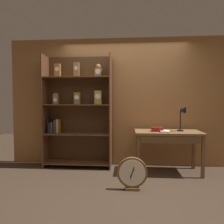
# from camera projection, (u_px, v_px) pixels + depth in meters

# --- Properties ---
(ground_plane) EXTENTS (10.00, 10.00, 0.00)m
(ground_plane) POSITION_uv_depth(u_px,v_px,m) (123.00, 192.00, 2.89)
(ground_plane) COLOR #3D2D21
(back_wood_panel) EXTENTS (4.80, 0.05, 2.60)m
(back_wood_panel) POSITION_uv_depth(u_px,v_px,m) (125.00, 102.00, 4.14)
(back_wood_panel) COLOR #9E6B3D
(back_wood_panel) RESTS_ON ground
(bookshelf) EXTENTS (1.34, 0.37, 2.22)m
(bookshelf) POSITION_uv_depth(u_px,v_px,m) (77.00, 111.00, 4.02)
(bookshelf) COLOR brown
(bookshelf) RESTS_ON ground
(workbench) EXTENTS (1.19, 0.59, 0.76)m
(workbench) POSITION_uv_depth(u_px,v_px,m) (168.00, 137.00, 3.65)
(workbench) COLOR brown
(workbench) RESTS_ON ground
(desk_lamp) EXTENTS (0.20, 0.20, 0.48)m
(desk_lamp) POSITION_uv_depth(u_px,v_px,m) (184.00, 113.00, 3.63)
(desk_lamp) COLOR black
(desk_lamp) RESTS_ON workbench
(toolbox_small) EXTENTS (0.21, 0.09, 0.08)m
(toolbox_small) POSITION_uv_depth(u_px,v_px,m) (157.00, 129.00, 3.62)
(toolbox_small) COLOR maroon
(toolbox_small) RESTS_ON workbench
(open_repair_manual) EXTENTS (0.18, 0.24, 0.02)m
(open_repair_manual) POSITION_uv_depth(u_px,v_px,m) (165.00, 131.00, 3.57)
(open_repair_manual) COLOR silver
(open_repair_manual) RESTS_ON workbench
(round_clock_large) EXTENTS (0.45, 0.11, 0.49)m
(round_clock_large) POSITION_uv_depth(u_px,v_px,m) (132.00, 173.00, 2.95)
(round_clock_large) COLOR brown
(round_clock_large) RESTS_ON ground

